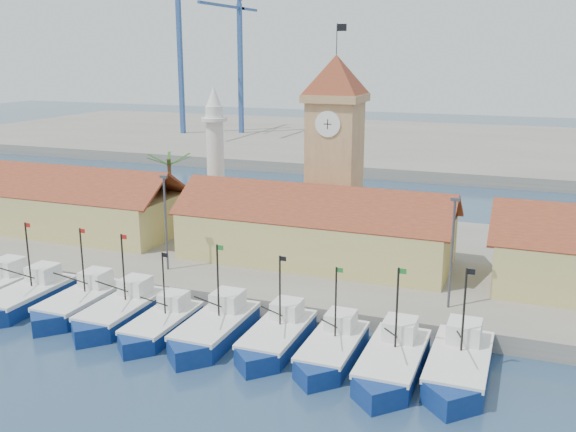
% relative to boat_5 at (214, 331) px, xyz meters
% --- Properties ---
extents(ground, '(400.00, 400.00, 0.00)m').
position_rel_boat_5_xyz_m(ground, '(2.28, -2.55, -0.81)').
color(ground, navy).
rests_on(ground, ground).
extents(quay, '(140.00, 32.00, 1.50)m').
position_rel_boat_5_xyz_m(quay, '(2.28, 21.45, -0.06)').
color(quay, gray).
rests_on(quay, ground).
extents(terminal, '(240.00, 80.00, 2.00)m').
position_rel_boat_5_xyz_m(terminal, '(2.28, 107.45, 0.19)').
color(terminal, gray).
rests_on(terminal, ground).
extents(boat_1, '(3.76, 10.30, 7.80)m').
position_rel_boat_5_xyz_m(boat_1, '(-18.24, -0.02, -0.00)').
color(boat_1, navy).
rests_on(boat_1, ground).
extents(boat_2, '(3.67, 10.06, 7.61)m').
position_rel_boat_5_xyz_m(boat_2, '(-13.11, 0.67, -0.02)').
color(boat_2, navy).
rests_on(boat_2, ground).
extents(boat_3, '(3.70, 10.12, 7.66)m').
position_rel_boat_5_xyz_m(boat_3, '(-8.75, 0.28, -0.02)').
color(boat_3, navy).
rests_on(boat_3, ground).
extents(boat_4, '(3.30, 9.05, 6.85)m').
position_rel_boat_5_xyz_m(boat_4, '(-4.38, -0.58, -0.10)').
color(boat_4, navy).
rests_on(boat_4, ground).
extents(boat_5, '(3.77, 10.33, 7.82)m').
position_rel_boat_5_xyz_m(boat_5, '(0.00, 0.00, 0.00)').
color(boat_5, navy).
rests_on(boat_5, ground).
extents(boat_6, '(3.55, 9.73, 7.37)m').
position_rel_boat_5_xyz_m(boat_6, '(4.93, 0.45, -0.05)').
color(boat_6, navy).
rests_on(boat_6, ground).
extents(boat_7, '(3.45, 9.46, 7.16)m').
position_rel_boat_5_xyz_m(boat_7, '(9.38, 0.05, -0.07)').
color(boat_7, navy).
rests_on(boat_7, ground).
extents(boat_8, '(3.79, 10.39, 7.86)m').
position_rel_boat_5_xyz_m(boat_8, '(13.86, -0.53, 0.00)').
color(boat_8, navy).
rests_on(boat_8, ground).
extents(boat_9, '(3.88, 10.62, 8.04)m').
position_rel_boat_5_xyz_m(boat_9, '(18.17, 0.48, 0.02)').
color(boat_9, navy).
rests_on(boat_9, ground).
extents(hall_left, '(31.20, 10.13, 7.61)m').
position_rel_boat_5_xyz_m(hall_left, '(-29.72, 17.45, 3.18)').
color(hall_left, tan).
rests_on(hall_left, quay).
extents(hall_center, '(27.04, 10.13, 7.61)m').
position_rel_boat_5_xyz_m(hall_center, '(2.28, 17.45, 3.18)').
color(hall_center, tan).
rests_on(hall_center, quay).
extents(clock_tower, '(5.80, 5.80, 22.70)m').
position_rel_boat_5_xyz_m(clock_tower, '(2.28, 23.44, 11.15)').
color(clock_tower, tan).
rests_on(clock_tower, quay).
extents(minaret, '(3.00, 3.00, 16.30)m').
position_rel_boat_5_xyz_m(minaret, '(-12.72, 25.45, 8.92)').
color(minaret, silver).
rests_on(minaret, quay).
extents(palm_tree, '(5.60, 5.03, 8.39)m').
position_rel_boat_5_xyz_m(palm_tree, '(-17.72, 23.45, 5.44)').
color(palm_tree, brown).
rests_on(palm_tree, quay).
extents(lamp_posts, '(80.70, 0.25, 9.03)m').
position_rel_boat_5_xyz_m(lamp_posts, '(2.78, 9.45, 5.67)').
color(lamp_posts, '#3F3F44').
rests_on(lamp_posts, quay).
extents(crane_blue_far, '(1.00, 37.46, 46.21)m').
position_rel_boat_5_xyz_m(crane_blue_far, '(-60.16, 97.46, 27.23)').
color(crane_blue_far, '#2D4D8B').
rests_on(crane_blue_far, terminal).
extents(crane_blue_near, '(1.00, 30.08, 37.75)m').
position_rel_boat_5_xyz_m(crane_blue_near, '(-46.98, 104.30, 21.94)').
color(crane_blue_near, '#2D4D8B').
rests_on(crane_blue_near, terminal).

